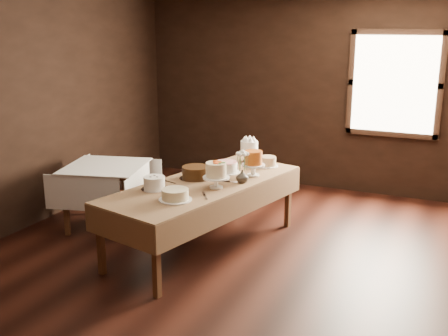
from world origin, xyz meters
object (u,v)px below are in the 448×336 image
Objects in this scene: cake_caramel at (253,165)px; cake_server_e at (171,182)px; cake_swirl at (154,184)px; cake_chocolate at (196,173)px; cake_cream at (175,195)px; cake_meringue at (249,152)px; cake_server_d at (237,182)px; display_table at (204,188)px; side_table at (106,173)px; cake_speckled at (268,162)px; cake_flowers at (216,177)px; cake_server_c at (222,176)px; flower_vase at (242,176)px; cake_lattice at (226,168)px; cake_server_b at (206,197)px.

cake_server_e is at bearing -139.43° from cake_caramel.
cake_server_e is at bearing 85.47° from cake_swirl.
cake_cream is at bearing -77.94° from cake_chocolate.
cake_chocolate is at bearing -104.70° from cake_meringue.
cake_meringue is 0.92m from cake_server_d.
cake_server_e is (-0.71, -0.61, -0.13)m from cake_caramel.
cake_swirl is 0.42m from cake_cream.
side_table reaches higher than display_table.
cake_server_d is (1.69, 0.06, 0.08)m from side_table.
display_table is at bearing 38.01° from cake_server_e.
cake_speckled is 0.77m from cake_server_d.
cake_server_e is at bearing -177.50° from cake_flowers.
cake_server_d is at bearing 67.35° from cake_flowers.
cake_server_d is (0.26, -0.16, 0.00)m from cake_server_c.
cake_chocolate is at bearing 102.06° from cake_cream.
cake_meringue is at bearing 157.87° from cake_speckled.
cake_speckled is 0.83× the size of cake_cream.
cake_chocolate is 1.60× the size of cake_server_e.
cake_caramel is at bearing -63.89° from cake_meringue.
cake_meringue reaches higher than cake_speckled.
side_table is 4.12× the size of cake_speckled.
cake_flowers reaches higher than cake_server_d.
flower_vase is (-0.02, -0.75, 0.01)m from cake_speckled.
cake_cream is (-0.09, -1.69, -0.07)m from cake_meringue.
side_table is at bearing -168.30° from cake_caramel.
flower_vase is at bearing -72.68° from cake_meringue.
flower_vase reaches higher than cake_server_e.
cake_lattice is 1.51× the size of cake_server_c.
cake_lattice is 0.94× the size of cake_chocolate.
flower_vase reaches higher than cake_speckled.
flower_vase reaches higher than cake_cream.
side_table is at bearing -177.57° from flower_vase.
display_table is 1.02m from cake_speckled.
cake_lattice is 0.16m from cake_server_c.
cake_cream is 2.33× the size of flower_vase.
cake_swirl is at bearing -129.12° from cake_caramel.
flower_vase reaches higher than cake_server_d.
side_table is 3.07× the size of cake_lattice.
cake_server_e is at bearing 143.39° from cake_server_c.
cake_server_e is (-0.34, 0.50, -0.05)m from cake_cream.
cake_meringue is 0.96× the size of cake_flowers.
side_table is 3.70× the size of cake_caramel.
cake_caramel reaches higher than cake_cream.
cake_meringue is 0.73m from cake_server_c.
cake_swirl reaches higher than cake_lattice.
cake_speckled is 1.13× the size of cake_server_e.
display_table is at bearing 50.82° from cake_swirl.
cake_lattice is 0.94m from cake_server_b.
cake_lattice reaches higher than cake_server_e.
cake_server_b is 0.65m from cake_server_e.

